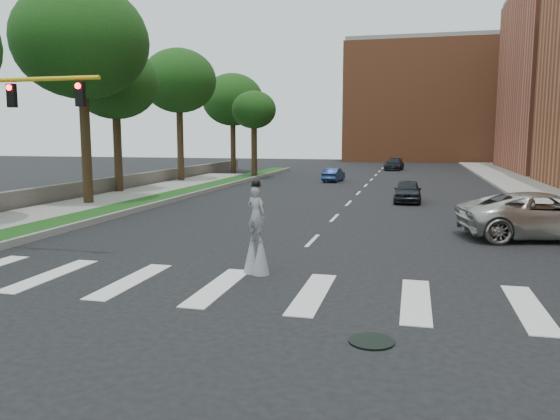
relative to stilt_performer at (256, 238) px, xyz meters
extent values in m
plane|color=black|center=(0.69, -2.62, -1.06)|extent=(160.00, 160.00, 0.00)
cube|color=#123E11|center=(-10.81, 17.38, -0.94)|extent=(2.00, 60.00, 0.25)
cube|color=gray|center=(-9.76, 17.38, -0.92)|extent=(0.20, 60.00, 0.28)
cube|color=gray|center=(-13.81, 7.38, -0.97)|extent=(4.00, 60.00, 0.18)
cube|color=gray|center=(13.19, 22.38, -0.97)|extent=(5.00, 90.00, 0.18)
cube|color=#57524B|center=(-16.31, 19.38, -0.51)|extent=(0.50, 56.00, 1.10)
cylinder|color=black|center=(3.69, -4.62, -1.04)|extent=(0.90, 0.90, 0.04)
cube|color=#9F5431|center=(6.69, 75.38, 7.94)|extent=(26.00, 14.00, 18.00)
cylinder|color=gold|center=(-7.71, 0.38, 4.74)|extent=(5.20, 0.14, 0.14)
cube|color=black|center=(-8.31, 0.38, 4.24)|extent=(0.28, 0.18, 0.75)
cylinder|color=#FF0C0C|center=(-8.31, 0.28, 4.49)|extent=(0.18, 0.06, 0.18)
cube|color=black|center=(-5.81, 0.38, 4.24)|extent=(0.28, 0.18, 0.75)
cylinder|color=#FF0C0C|center=(-5.81, 0.28, 4.49)|extent=(0.18, 0.06, 0.18)
cylinder|color=#302113|center=(0.15, -0.06, -0.58)|extent=(0.07, 0.07, 0.95)
cylinder|color=#302113|center=(-0.15, 0.06, -0.58)|extent=(0.07, 0.07, 0.95)
cone|color=slate|center=(0.15, -0.06, -0.47)|extent=(0.52, 0.52, 1.19)
cone|color=slate|center=(-0.15, 0.06, -0.47)|extent=(0.52, 0.52, 1.19)
imported|color=slate|center=(0.00, 0.00, 0.71)|extent=(0.70, 0.58, 1.64)
sphere|color=black|center=(0.00, 0.00, 1.59)|extent=(0.26, 0.26, 0.26)
cylinder|color=black|center=(0.00, 0.00, 1.54)|extent=(0.34, 0.34, 0.02)
cube|color=yellow|center=(0.05, 0.13, 1.16)|extent=(0.22, 0.05, 0.10)
imported|color=#B3B1A9|center=(9.47, 7.95, -0.15)|extent=(7.02, 4.28, 1.82)
imported|color=black|center=(4.09, 18.84, -0.38)|extent=(1.61, 3.98, 1.35)
imported|color=navy|center=(-2.39, 32.54, -0.47)|extent=(1.63, 3.72, 1.19)
imported|color=black|center=(2.19, 50.14, -0.38)|extent=(2.39, 4.89, 1.37)
cylinder|color=#302113|center=(-13.83, 12.81, 2.62)|extent=(0.56, 0.56, 7.35)
ellipsoid|color=black|center=(-13.83, 12.81, 8.17)|extent=(7.48, 7.48, 6.36)
cylinder|color=#302113|center=(-15.52, 19.13, 2.01)|extent=(0.56, 0.56, 6.14)
ellipsoid|color=black|center=(-15.52, 19.13, 6.55)|extent=(5.88, 5.88, 5.00)
cylinder|color=#302113|center=(-15.17, 28.84, 2.46)|extent=(0.56, 0.56, 7.03)
ellipsoid|color=black|center=(-15.17, 28.84, 7.56)|extent=(6.35, 6.35, 5.40)
cylinder|color=#302113|center=(-14.34, 40.57, 2.01)|extent=(0.56, 0.56, 6.15)
ellipsoid|color=black|center=(-14.34, 40.57, 6.70)|extent=(6.44, 6.44, 5.47)
cylinder|color=#302113|center=(-10.13, 34.20, 1.62)|extent=(0.56, 0.56, 5.35)
ellipsoid|color=black|center=(-10.13, 34.20, 5.32)|extent=(4.11, 4.11, 3.49)
camera|label=1|loc=(4.37, -15.00, 2.97)|focal=35.00mm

